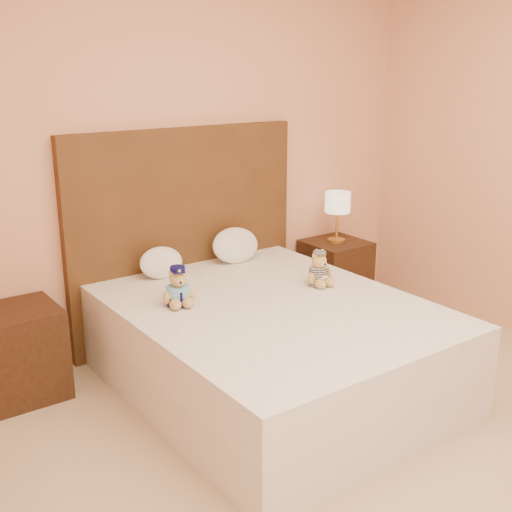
{
  "coord_description": "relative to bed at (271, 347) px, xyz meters",
  "views": [
    {
      "loc": [
        -2.14,
        -1.62,
        1.92
      ],
      "look_at": [
        0.07,
        1.45,
        0.77
      ],
      "focal_mm": 45.0,
      "sensor_mm": 36.0,
      "label": 1
    }
  ],
  "objects": [
    {
      "name": "pillow_right",
      "position": [
        0.3,
        0.83,
        0.41
      ],
      "size": [
        0.37,
        0.24,
        0.26
      ],
      "primitive_type": "ellipsoid",
      "color": "white",
      "rests_on": "bed"
    },
    {
      "name": "headboard",
      "position": [
        0.0,
        1.01,
        0.47
      ],
      "size": [
        1.75,
        0.08,
        1.5
      ],
      "primitive_type": "cube",
      "color": "#533318",
      "rests_on": "ground"
    },
    {
      "name": "nightstand_left",
      "position": [
        -1.25,
        0.8,
        -0.0
      ],
      "size": [
        0.45,
        0.45,
        0.55
      ],
      "primitive_type": "cube",
      "color": "#392012",
      "rests_on": "ground"
    },
    {
      "name": "teddy_police",
      "position": [
        -0.45,
        0.31,
        0.39
      ],
      "size": [
        0.24,
        0.24,
        0.24
      ],
      "primitive_type": null,
      "rotation": [
        0.0,
        0.0,
        -0.24
      ],
      "color": "#B48D46",
      "rests_on": "bed"
    },
    {
      "name": "pillow_left",
      "position": [
        -0.29,
        0.83,
        0.38
      ],
      "size": [
        0.31,
        0.2,
        0.22
      ],
      "primitive_type": "ellipsoid",
      "color": "white",
      "rests_on": "bed"
    },
    {
      "name": "bed",
      "position": [
        0.0,
        0.0,
        0.0
      ],
      "size": [
        1.6,
        2.0,
        0.55
      ],
      "color": "white",
      "rests_on": "ground"
    },
    {
      "name": "lamp",
      "position": [
        1.25,
        0.8,
        0.57
      ],
      "size": [
        0.2,
        0.2,
        0.4
      ],
      "color": "gold",
      "rests_on": "nightstand_right"
    },
    {
      "name": "room_walls",
      "position": [
        0.0,
        -0.74,
        1.53
      ],
      "size": [
        4.04,
        4.52,
        2.72
      ],
      "color": "#E4A07C",
      "rests_on": "ground"
    },
    {
      "name": "teddy_prisoner",
      "position": [
        0.45,
        0.1,
        0.39
      ],
      "size": [
        0.21,
        0.2,
        0.22
      ],
      "primitive_type": null,
      "rotation": [
        0.0,
        0.0,
        -0.06
      ],
      "color": "#B48D46",
      "rests_on": "bed"
    },
    {
      "name": "ground",
      "position": [
        0.0,
        -1.2,
        -0.28
      ],
      "size": [
        4.0,
        4.5,
        0.0
      ],
      "primitive_type": "cube",
      "color": "#C2AB8A",
      "rests_on": "ground"
    },
    {
      "name": "nightstand_right",
      "position": [
        1.25,
        0.8,
        -0.0
      ],
      "size": [
        0.45,
        0.45,
        0.55
      ],
      "primitive_type": "cube",
      "color": "#392012",
      "rests_on": "ground"
    }
  ]
}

